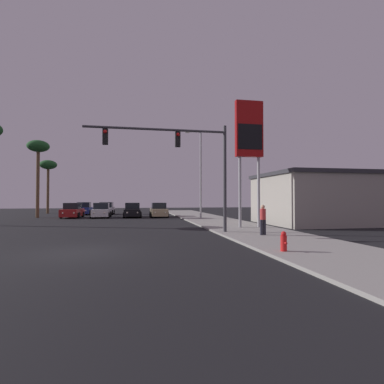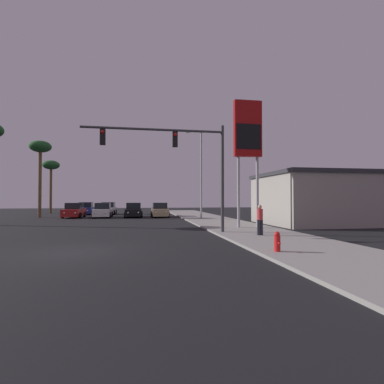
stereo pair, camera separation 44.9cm
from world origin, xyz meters
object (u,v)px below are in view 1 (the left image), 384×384
car_red (72,211)px  gas_station_sign (249,136)px  palm_tree_far (48,167)px  car_blue (84,209)px  pedestrian_on_sidewalk (263,218)px  fire_hydrant (284,242)px  car_tan (159,211)px  car_black (133,211)px  traffic_light_mast (185,154)px  palm_tree_mid (38,150)px  car_white (101,211)px  car_silver (106,209)px  street_lamp (199,170)px

car_red → gas_station_sign: gas_station_sign is taller
gas_station_sign → palm_tree_far: (-20.47, 26.38, 0.10)m
car_blue → palm_tree_far: (-5.63, 3.91, 5.96)m
car_red → pedestrian_on_sidewalk: size_ratio=2.60×
fire_hydrant → car_tan: bearing=96.8°
car_black → traffic_light_mast: size_ratio=0.51×
traffic_light_mast → palm_tree_far: 32.79m
palm_tree_mid → car_white: bearing=-8.3°
palm_tree_far → palm_tree_mid: bearing=-80.8°
car_blue → traffic_light_mast: 27.11m
car_tan → car_black: bearing=-4.9°
car_tan → car_blue: size_ratio=1.00×
car_silver → car_tan: bearing=133.9°
car_red → street_lamp: size_ratio=0.48×
car_red → car_tan: same height
fire_hydrant → pedestrian_on_sidewalk: 5.22m
car_red → car_silver: (3.07, 6.86, 0.00)m
traffic_light_mast → street_lamp: (3.50, 12.20, 0.33)m
car_silver → car_tan: size_ratio=1.01×
car_tan → palm_tree_far: bearing=-37.2°
car_red → street_lamp: street_lamp is taller
fire_hydrant → palm_tree_mid: palm_tree_mid is taller
car_tan → pedestrian_on_sidewalk: size_ratio=2.58×
pedestrian_on_sidewalk → car_black: bearing=110.3°
gas_station_sign → palm_tree_mid: bearing=139.0°
car_white → street_lamp: size_ratio=0.48×
car_black → car_blue: bearing=-47.0°
gas_station_sign → car_white: bearing=127.5°
traffic_light_mast → palm_tree_far: palm_tree_far is taller
car_black → street_lamp: bearing=141.2°
car_silver → gas_station_sign: bearing=120.1°
gas_station_sign → palm_tree_mid: gas_station_sign is taller
car_red → traffic_light_mast: size_ratio=0.51×
palm_tree_far → palm_tree_mid: 10.17m
car_silver → car_black: same height
car_blue → car_black: (6.55, -7.19, 0.00)m
car_blue → street_lamp: bearing=134.8°
car_red → fire_hydrant: (12.59, -25.06, -0.27)m
car_tan → car_black: (-3.01, 0.24, 0.00)m
car_white → car_black: size_ratio=1.00×
car_white → car_tan: same height
car_black → palm_tree_mid: (-10.56, 1.10, 6.87)m
car_tan → street_lamp: (3.74, -5.33, 4.36)m
car_blue → fire_hydrant: size_ratio=5.70×
street_lamp → palm_tree_far: (-18.93, 16.67, 1.60)m
gas_station_sign → car_black: bearing=118.5°
palm_tree_mid → car_black: bearing=-5.9°
car_white → street_lamp: street_lamp is taller
car_blue → pedestrian_on_sidewalk: (13.86, -26.93, 0.27)m
palm_tree_far → fire_hydrant: bearing=-63.2°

